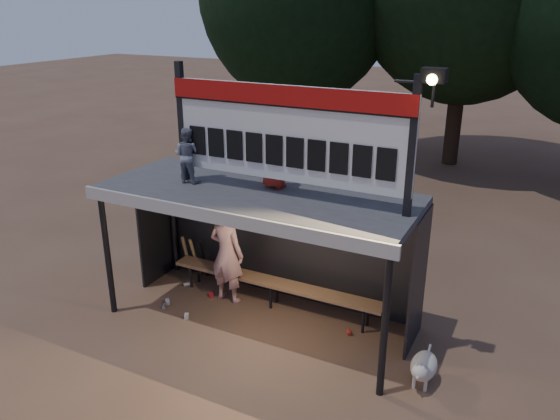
# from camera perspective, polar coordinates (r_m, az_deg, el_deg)

# --- Properties ---
(ground) EXTENTS (80.00, 80.00, 0.00)m
(ground) POSITION_cam_1_polar(r_m,az_deg,el_deg) (9.49, -2.21, -11.38)
(ground) COLOR brown
(ground) RESTS_ON ground
(player) EXTENTS (0.70, 0.48, 1.83)m
(player) POSITION_cam_1_polar(r_m,az_deg,el_deg) (9.69, -5.58, -4.58)
(player) COLOR white
(player) RESTS_ON ground
(child_a) EXTENTS (0.46, 0.38, 0.90)m
(child_a) POSITION_cam_1_polar(r_m,az_deg,el_deg) (8.91, -9.69, 5.67)
(child_a) COLOR gray
(child_a) RESTS_ON dugout_shelter
(child_b) EXTENTS (0.55, 0.40, 1.05)m
(child_b) POSITION_cam_1_polar(r_m,az_deg,el_deg) (8.50, -0.53, 5.75)
(child_b) COLOR #A62419
(child_b) RESTS_ON dugout_shelter
(dugout_shelter) EXTENTS (5.10, 2.08, 2.32)m
(dugout_shelter) POSITION_cam_1_polar(r_m,az_deg,el_deg) (8.85, -1.61, -0.44)
(dugout_shelter) COLOR #3B3C3E
(dugout_shelter) RESTS_ON ground
(scoreboard_assembly) EXTENTS (4.10, 0.27, 1.99)m
(scoreboard_assembly) POSITION_cam_1_polar(r_m,az_deg,el_deg) (7.96, 0.98, 8.28)
(scoreboard_assembly) COLOR black
(scoreboard_assembly) RESTS_ON dugout_shelter
(bench) EXTENTS (4.00, 0.35, 0.48)m
(bench) POSITION_cam_1_polar(r_m,az_deg,el_deg) (9.69, -0.66, -7.67)
(bench) COLOR #906744
(bench) RESTS_ON ground
(dog) EXTENTS (0.36, 0.81, 0.49)m
(dog) POSITION_cam_1_polar(r_m,az_deg,el_deg) (8.19, 14.74, -15.57)
(dog) COLOR beige
(dog) RESTS_ON ground
(bats) EXTENTS (0.48, 0.33, 0.84)m
(bats) POSITION_cam_1_polar(r_m,az_deg,el_deg) (10.79, -8.88, -4.85)
(bats) COLOR olive
(bats) RESTS_ON ground
(litter) EXTENTS (3.45, 1.07, 0.08)m
(litter) POSITION_cam_1_polar(r_m,az_deg,el_deg) (9.90, -7.53, -9.82)
(litter) COLOR #AD1D20
(litter) RESTS_ON ground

